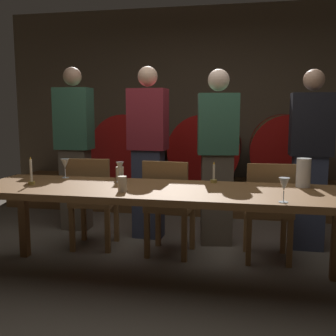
{
  "coord_description": "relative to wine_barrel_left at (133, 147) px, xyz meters",
  "views": [
    {
      "loc": [
        0.51,
        -2.9,
        1.32
      ],
      "look_at": [
        -0.1,
        0.22,
        0.86
      ],
      "focal_mm": 42.78,
      "sensor_mm": 36.0,
      "label": 1
    }
  ],
  "objects": [
    {
      "name": "ground_plane",
      "position": [
        1.02,
        -2.36,
        -0.82
      ],
      "size": [
        7.8,
        7.8,
        0.0
      ],
      "primitive_type": "plane",
      "color": "brown"
    },
    {
      "name": "back_wall",
      "position": [
        1.02,
        0.55,
        0.55
      ],
      "size": [
        6.0,
        0.24,
        2.73
      ],
      "primitive_type": "cube",
      "color": "brown",
      "rests_on": "ground"
    },
    {
      "name": "barrel_shelf",
      "position": [
        1.02,
        -0.0,
        -0.63
      ],
      "size": [
        5.4,
        0.9,
        0.37
      ],
      "primitive_type": "cube",
      "color": "brown",
      "rests_on": "ground"
    },
    {
      "name": "wine_barrel_left",
      "position": [
        0.0,
        0.0,
        0.0
      ],
      "size": [
        0.89,
        0.88,
        0.89
      ],
      "color": "#513319",
      "rests_on": "barrel_shelf"
    },
    {
      "name": "wine_barrel_center",
      "position": [
        1.01,
        0.0,
        0.0
      ],
      "size": [
        0.89,
        0.88,
        0.89
      ],
      "color": "#513319",
      "rests_on": "barrel_shelf"
    },
    {
      "name": "wine_barrel_right",
      "position": [
        2.01,
        0.0,
        0.0
      ],
      "size": [
        0.89,
        0.88,
        0.89
      ],
      "color": "brown",
      "rests_on": "barrel_shelf"
    },
    {
      "name": "dining_table",
      "position": [
        0.91,
        -2.42,
        -0.14
      ],
      "size": [
        2.81,
        0.76,
        0.74
      ],
      "color": "brown",
      "rests_on": "ground"
    },
    {
      "name": "chair_left",
      "position": [
        0.12,
        -1.79,
        -0.33
      ],
      "size": [
        0.43,
        0.43,
        0.88
      ],
      "rotation": [
        0.0,
        0.0,
        3.22
      ],
      "color": "olive",
      "rests_on": "ground"
    },
    {
      "name": "chair_center",
      "position": [
        0.86,
        -1.84,
        -0.33
      ],
      "size": [
        0.43,
        0.43,
        0.88
      ],
      "rotation": [
        0.0,
        0.0,
        3.07
      ],
      "color": "olive",
      "rests_on": "ground"
    },
    {
      "name": "chair_right",
      "position": [
        1.73,
        -1.81,
        -0.33
      ],
      "size": [
        0.43,
        0.43,
        0.88
      ],
      "rotation": [
        0.0,
        0.0,
        3.21
      ],
      "color": "olive",
      "rests_on": "ground"
    },
    {
      "name": "guest_far_left",
      "position": [
        -0.31,
        -1.2,
        0.09
      ],
      "size": [
        0.38,
        0.25,
        1.77
      ],
      "rotation": [
        0.0,
        0.0,
        3.16
      ],
      "color": "brown",
      "rests_on": "ground"
    },
    {
      "name": "guest_center_left",
      "position": [
        0.55,
        -1.32,
        0.08
      ],
      "size": [
        0.39,
        0.26,
        1.75
      ],
      "rotation": [
        0.0,
        0.0,
        3.09
      ],
      "color": "#33384C",
      "rests_on": "ground"
    },
    {
      "name": "guest_center_right",
      "position": [
        1.26,
        -1.4,
        0.06
      ],
      "size": [
        0.41,
        0.3,
        1.7
      ],
      "rotation": [
        0.0,
        0.0,
        3.31
      ],
      "color": "brown",
      "rests_on": "ground"
    },
    {
      "name": "guest_far_right",
      "position": [
        2.12,
        -1.37,
        0.05
      ],
      "size": [
        0.38,
        0.24,
        1.68
      ],
      "rotation": [
        0.0,
        0.0,
        3.15
      ],
      "color": "#33384C",
      "rests_on": "ground"
    },
    {
      "name": "candle_left",
      "position": [
        -0.1,
        -2.47,
        -0.01
      ],
      "size": [
        0.05,
        0.05,
        0.22
      ],
      "color": "olive",
      "rests_on": "dining_table"
    },
    {
      "name": "candle_right",
      "position": [
        1.28,
        -2.12,
        -0.03
      ],
      "size": [
        0.05,
        0.05,
        0.17
      ],
      "color": "olive",
      "rests_on": "dining_table"
    },
    {
      "name": "pitcher",
      "position": [
        1.96,
        -2.16,
        0.04
      ],
      "size": [
        0.11,
        0.11,
        0.22
      ],
      "color": "white",
      "rests_on": "dining_table"
    },
    {
      "name": "wine_glass_left",
      "position": [
        0.02,
        -2.13,
        0.05
      ],
      "size": [
        0.07,
        0.07,
        0.16
      ],
      "color": "white",
      "rests_on": "dining_table"
    },
    {
      "name": "wine_glass_center",
      "position": [
        0.54,
        -2.23,
        0.05
      ],
      "size": [
        0.06,
        0.06,
        0.16
      ],
      "color": "white",
      "rests_on": "dining_table"
    },
    {
      "name": "wine_glass_right",
      "position": [
        1.77,
        -2.72,
        0.04
      ],
      "size": [
        0.07,
        0.07,
        0.16
      ],
      "color": "white",
      "rests_on": "dining_table"
    },
    {
      "name": "cup_left",
      "position": [
        0.51,
        -2.13,
        -0.02
      ],
      "size": [
        0.07,
        0.07,
        0.11
      ],
      "primitive_type": "cylinder",
      "color": "beige",
      "rests_on": "dining_table"
    },
    {
      "name": "cup_right",
      "position": [
        0.68,
        -2.59,
        -0.02
      ],
      "size": [
        0.06,
        0.06,
        0.11
      ],
      "primitive_type": "cylinder",
      "color": "beige",
      "rests_on": "dining_table"
    }
  ]
}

